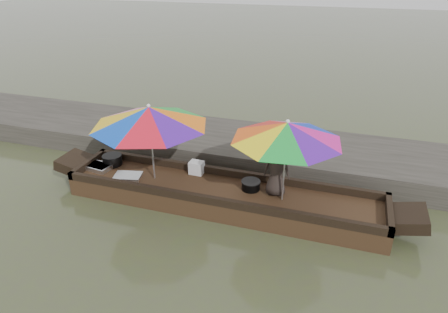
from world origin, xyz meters
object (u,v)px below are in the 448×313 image
(supply_bag, at_px, (197,168))
(boat_hull, at_px, (222,197))
(cooking_pot, at_px, (112,160))
(umbrella_bow, at_px, (152,143))
(tray_crayfish, at_px, (98,167))
(vendor, at_px, (277,170))
(tray_scallop, at_px, (128,176))
(charcoal_grill, at_px, (251,185))
(umbrella_stern, at_px, (285,161))

(supply_bag, bearing_deg, boat_hull, -32.63)
(cooking_pot, distance_m, umbrella_bow, 1.34)
(tray_crayfish, distance_m, vendor, 3.75)
(umbrella_bow, bearing_deg, tray_scallop, -163.72)
(charcoal_grill, xyz_separation_m, umbrella_stern, (0.64, -0.17, 0.69))
(boat_hull, distance_m, tray_scallop, 1.97)
(supply_bag, distance_m, umbrella_bow, 1.07)
(supply_bag, height_order, umbrella_bow, umbrella_bow)
(boat_hull, distance_m, supply_bag, 0.89)
(vendor, xyz_separation_m, umbrella_stern, (0.16, -0.15, 0.28))
(charcoal_grill, bearing_deg, umbrella_stern, -15.13)
(umbrella_stern, bearing_deg, cooking_pot, 175.96)
(boat_hull, bearing_deg, tray_scallop, -175.55)
(vendor, height_order, umbrella_bow, umbrella_bow)
(supply_bag, bearing_deg, umbrella_bow, -148.31)
(cooking_pot, xyz_separation_m, charcoal_grill, (3.07, -0.09, -0.03))
(supply_bag, relative_size, umbrella_stern, 0.14)
(cooking_pot, relative_size, tray_scallop, 0.77)
(charcoal_grill, relative_size, supply_bag, 1.24)
(vendor, relative_size, umbrella_bow, 0.44)
(boat_hull, relative_size, tray_crayfish, 11.40)
(boat_hull, bearing_deg, charcoal_grill, 18.55)
(supply_bag, height_order, umbrella_stern, umbrella_stern)
(cooking_pot, xyz_separation_m, umbrella_stern, (3.71, -0.26, 0.67))
(tray_crayfish, relative_size, charcoal_grill, 1.54)
(cooking_pot, distance_m, supply_bag, 1.87)
(boat_hull, distance_m, umbrella_bow, 1.72)
(umbrella_bow, bearing_deg, umbrella_stern, 0.00)
(tray_crayfish, bearing_deg, tray_scallop, -10.53)
(tray_crayfish, relative_size, tray_scallop, 1.00)
(tray_scallop, distance_m, supply_bag, 1.39)
(tray_scallop, relative_size, supply_bag, 1.90)
(vendor, bearing_deg, umbrella_stern, 133.96)
(tray_scallop, height_order, umbrella_stern, umbrella_stern)
(boat_hull, xyz_separation_m, charcoal_grill, (0.51, 0.17, 0.26))
(charcoal_grill, distance_m, supply_bag, 1.25)
(supply_bag, bearing_deg, vendor, -10.09)
(charcoal_grill, xyz_separation_m, supply_bag, (-1.21, 0.28, 0.05))
(boat_hull, bearing_deg, umbrella_stern, 0.00)
(tray_scallop, height_order, charcoal_grill, charcoal_grill)
(tray_crayfish, bearing_deg, cooking_pot, 57.73)
(vendor, distance_m, umbrella_stern, 0.35)
(charcoal_grill, bearing_deg, umbrella_bow, -174.95)
(boat_hull, bearing_deg, umbrella_bow, 180.00)
(vendor, bearing_deg, supply_bag, -12.65)
(supply_bag, bearing_deg, charcoal_grill, -12.90)
(boat_hull, relative_size, tray_scallop, 11.40)
(cooking_pot, bearing_deg, tray_scallop, -34.16)
(tray_scallop, xyz_separation_m, umbrella_bow, (0.52, 0.15, 0.74))
(tray_scallop, xyz_separation_m, charcoal_grill, (2.46, 0.32, 0.05))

